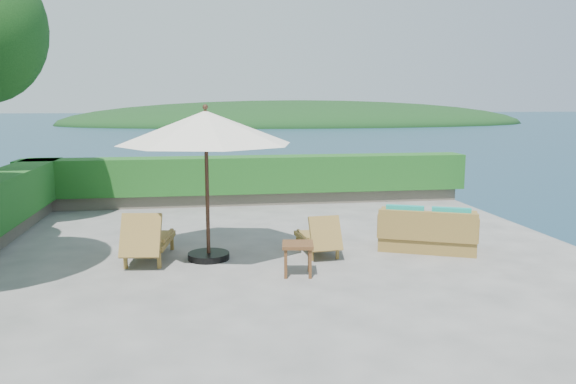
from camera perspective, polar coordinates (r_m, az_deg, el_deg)
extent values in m
plane|color=gray|center=(10.52, -0.94, -6.65)|extent=(12.00, 12.00, 0.00)
cube|color=#4F473F|center=(11.04, -0.92, -14.42)|extent=(12.00, 12.00, 3.00)
ellipsoid|color=black|center=(152.44, 1.01, 6.94)|extent=(126.00, 57.60, 12.60)
cube|color=#686153|center=(15.91, -3.77, -0.58)|extent=(12.00, 0.60, 0.36)
cube|color=#1A4914|center=(15.81, -3.79, 1.81)|extent=(12.40, 0.90, 1.00)
cylinder|color=black|center=(10.49, -8.06, -6.45)|extent=(0.87, 0.87, 0.12)
cylinder|color=#331D12|center=(10.22, -8.22, 0.59)|extent=(0.08, 0.08, 2.72)
cone|color=silver|center=(10.12, -8.36, 6.50)|extent=(3.62, 3.62, 0.60)
sphere|color=#331D12|center=(10.11, -8.41, 8.53)|extent=(0.11, 0.11, 0.10)
cube|color=olive|center=(10.19, -16.18, -6.77)|extent=(0.07, 0.07, 0.27)
cube|color=olive|center=(10.05, -12.95, -6.84)|extent=(0.07, 0.07, 0.27)
cube|color=olive|center=(11.35, -14.61, -5.06)|extent=(0.07, 0.07, 0.27)
cube|color=olive|center=(11.24, -11.71, -5.10)|extent=(0.07, 0.07, 0.27)
cube|color=olive|center=(10.76, -13.75, -4.85)|extent=(0.85, 1.43, 0.09)
cube|color=olive|center=(9.95, -14.75, -4.30)|extent=(0.74, 0.52, 0.73)
cube|color=olive|center=(10.61, -15.89, -4.27)|extent=(0.18, 0.88, 0.05)
cube|color=olive|center=(10.45, -12.12, -4.31)|extent=(0.18, 0.88, 0.05)
cube|color=olive|center=(10.28, 2.44, -6.38)|extent=(0.06, 0.06, 0.23)
cube|color=olive|center=(10.42, 5.03, -6.20)|extent=(0.06, 0.06, 0.23)
cube|color=olive|center=(11.25, 0.97, -5.00)|extent=(0.06, 0.06, 0.23)
cube|color=olive|center=(11.38, 3.36, -4.85)|extent=(0.06, 0.06, 0.23)
cube|color=olive|center=(10.87, 2.80, -4.71)|extent=(0.66, 1.17, 0.08)
cube|color=olive|center=(10.21, 3.84, -4.23)|extent=(0.60, 0.41, 0.61)
cube|color=olive|center=(10.60, 1.53, -4.34)|extent=(0.11, 0.74, 0.04)
cube|color=olive|center=(10.77, 4.58, -4.15)|extent=(0.11, 0.74, 0.04)
cube|color=brown|center=(9.23, -0.24, -7.34)|extent=(0.06, 0.06, 0.49)
cube|color=brown|center=(9.23, 2.26, -7.34)|extent=(0.06, 0.06, 0.49)
cube|color=brown|center=(9.61, -0.22, -6.66)|extent=(0.06, 0.06, 0.49)
cube|color=brown|center=(9.62, 2.18, -6.66)|extent=(0.06, 0.06, 0.49)
cube|color=brown|center=(9.35, 1.00, -5.39)|extent=(0.59, 0.59, 0.06)
cube|color=olive|center=(11.36, 13.94, -4.67)|extent=(2.04, 1.57, 0.41)
cube|color=olive|center=(10.87, 13.96, -3.38)|extent=(1.72, 0.87, 0.56)
cube|color=olive|center=(11.34, 9.59, -2.98)|extent=(0.48, 0.88, 0.46)
cube|color=olive|center=(11.32, 18.41, -3.35)|extent=(0.48, 0.88, 0.46)
cube|color=#149283|center=(11.36, 11.85, -3.08)|extent=(1.02, 0.99, 0.18)
cube|color=#149283|center=(11.35, 16.15, -3.26)|extent=(1.02, 0.99, 0.18)
cube|color=#149283|center=(10.95, 11.78, -2.29)|extent=(0.71, 0.42, 0.36)
cube|color=#149283|center=(10.94, 16.23, -2.48)|extent=(0.71, 0.42, 0.36)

